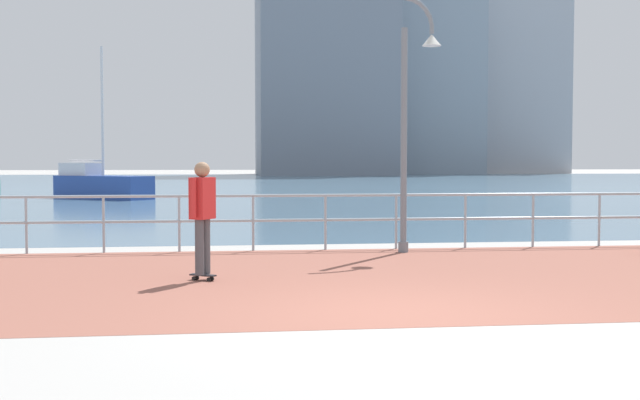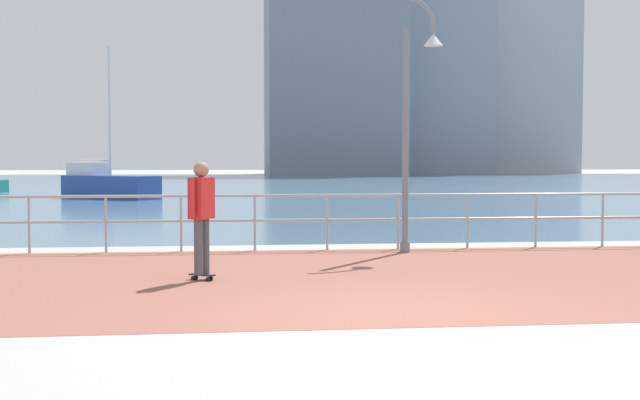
% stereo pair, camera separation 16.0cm
% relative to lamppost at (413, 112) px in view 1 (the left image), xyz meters
% --- Properties ---
extents(ground, '(220.00, 220.00, 0.00)m').
position_rel_lamppost_xyz_m(ground, '(-1.58, 34.00, -2.65)').
color(ground, '#ADAAA5').
extents(brick_paving, '(28.00, 7.24, 0.01)m').
position_rel_lamppost_xyz_m(brick_paving, '(-1.58, -3.04, -2.65)').
color(brick_paving, '#935647').
rests_on(brick_paving, ground).
extents(harbor_water, '(180.00, 88.00, 0.00)m').
position_rel_lamppost_xyz_m(harbor_water, '(-1.58, 45.58, -2.65)').
color(harbor_water, slate).
rests_on(harbor_water, ground).
extents(waterfront_railing, '(25.25, 0.06, 1.09)m').
position_rel_lamppost_xyz_m(waterfront_railing, '(-1.58, 0.58, -1.90)').
color(waterfront_railing, '#9EADB7').
rests_on(waterfront_railing, ground).
extents(lamppost, '(0.82, 0.36, 4.80)m').
position_rel_lamppost_xyz_m(lamppost, '(0.00, 0.00, 0.00)').
color(lamppost, slate).
rests_on(lamppost, ground).
extents(skateboarder, '(0.40, 0.51, 1.71)m').
position_rel_lamppost_xyz_m(skateboarder, '(-3.84, -3.14, -1.63)').
color(skateboarder, black).
rests_on(skateboarder, ground).
extents(sailboat_yellow, '(4.83, 4.25, 6.94)m').
position_rel_lamppost_xyz_m(sailboat_yellow, '(-9.18, 22.49, -1.99)').
color(sailboat_yellow, '#284799').
rests_on(sailboat_yellow, ground).
extents(tower_glass, '(16.56, 17.57, 31.26)m').
position_rel_lamppost_xyz_m(tower_glass, '(8.96, 85.14, 12.15)').
color(tower_glass, slate).
rests_on(tower_glass, ground).
extents(tower_brick, '(12.53, 10.72, 31.50)m').
position_rel_lamppost_xyz_m(tower_brick, '(39.07, 97.17, 12.27)').
color(tower_brick, '#A3A8B2').
rests_on(tower_brick, ground).
extents(tower_slate, '(14.74, 14.62, 31.76)m').
position_rel_lamppost_xyz_m(tower_slate, '(23.05, 91.88, 12.40)').
color(tower_slate, '#8493A3').
rests_on(tower_slate, ground).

